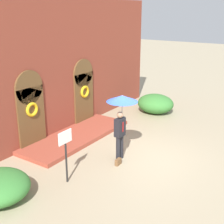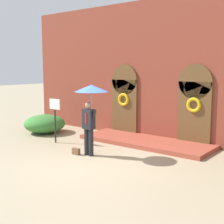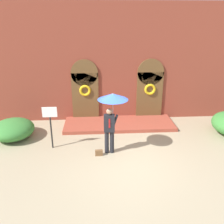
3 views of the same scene
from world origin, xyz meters
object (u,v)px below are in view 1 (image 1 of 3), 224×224
at_px(person_with_umbrella, 122,108).
at_px(handbag, 118,162).
at_px(shrub_right, 155,104).
at_px(sign_post, 66,148).

height_order(person_with_umbrella, handbag, person_with_umbrella).
bearing_deg(shrub_right, person_with_umbrella, -166.48).
relative_size(person_with_umbrella, sign_post, 1.37).
height_order(person_with_umbrella, sign_post, person_with_umbrella).
distance_m(person_with_umbrella, shrub_right, 5.73).
bearing_deg(handbag, sign_post, 155.36).
relative_size(handbag, shrub_right, 0.15).
bearing_deg(handbag, person_with_umbrella, 18.60).
bearing_deg(sign_post, handbag, -21.63).
relative_size(person_with_umbrella, handbag, 8.44).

